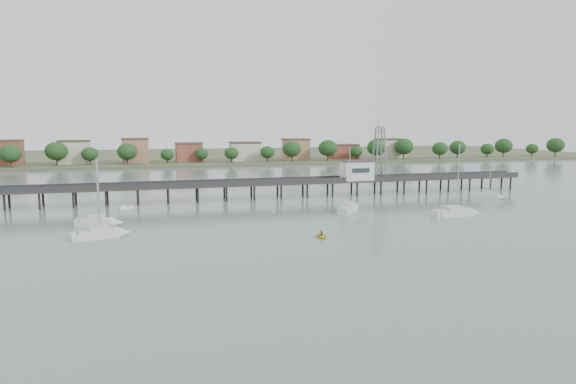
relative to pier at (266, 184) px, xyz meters
name	(u,v)px	position (x,y,z in m)	size (l,w,h in m)	color
ground_plane	(367,261)	(0.00, -60.00, -3.79)	(500.00, 500.00, 0.00)	slate
pier	(266,184)	(0.00, 0.00, 0.00)	(150.00, 5.00, 5.50)	#2D2823
pier_building	(357,170)	(25.00, 0.00, 2.87)	(8.40, 5.40, 5.30)	silver
lattice_tower	(379,153)	(31.50, 0.00, 7.31)	(3.20, 3.20, 15.50)	slate
sailboat_c	(350,208)	(13.71, -22.23, -3.16)	(7.82, 8.56, 14.79)	silver
sailboat_b	(104,222)	(-36.84, -24.66, -3.15)	(8.21, 4.05, 13.08)	silver
sailboat_a	(107,234)	(-35.43, -35.25, -3.16)	(8.85, 4.63, 14.01)	silver
sailboat_d	(462,213)	(33.26, -34.37, -3.16)	(9.68, 3.16, 15.70)	silver
sailboat_e	(491,196)	(55.37, -15.78, -3.14)	(6.34, 5.54, 11.00)	silver
white_tender	(125,208)	(-33.81, -7.34, -3.42)	(3.33, 2.44, 1.20)	silver
yellow_dinghy	(321,238)	(-1.26, -45.12, -3.79)	(2.16, 0.63, 3.02)	yellow
dinghy_occupant	(321,238)	(-1.26, -45.12, -3.79)	(0.39, 1.06, 0.25)	black
mooring_buoys	(313,215)	(3.81, -25.82, -3.71)	(82.51, 19.70, 0.39)	beige
far_shore	(199,155)	(0.36, 179.58, -2.85)	(500.00, 170.00, 10.40)	#475133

